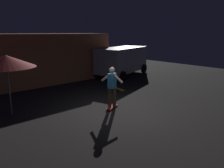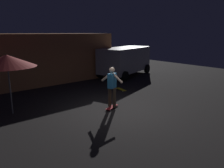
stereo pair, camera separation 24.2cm
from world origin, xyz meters
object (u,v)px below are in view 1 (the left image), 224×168
Objects in this scene: skateboard_ridden at (112,107)px; skateboard_spare at (119,89)px; parked_van at (122,60)px; patio_umbrella at (6,61)px; skater at (112,84)px.

skateboard_ridden is 2.93m from skateboard_spare.
parked_van is 7.31m from skateboard_ridden.
patio_umbrella is 2.88× the size of skateboard_ridden.
skateboard_spare is at bearing -1.66° from patio_umbrella.
patio_umbrella is (-8.69, -2.82, 0.91)m from parked_van.
parked_van is at bearing 42.50° from skateboard_ridden.
skater is (-2.23, -1.90, 0.98)m from skateboard_spare.
skater is (0.00, -0.00, 0.98)m from skateboard_ridden.
skater is (3.36, -2.06, -1.04)m from patio_umbrella.
parked_van is 7.23m from skater.
skater is at bearing -137.50° from parked_van.
skateboard_ridden is at bearing -139.59° from skateboard_spare.
parked_van is at bearing 42.50° from skater.
patio_umbrella is at bearing 178.34° from skateboard_spare.
parked_van reaches higher than skateboard_spare.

